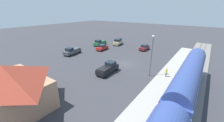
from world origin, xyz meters
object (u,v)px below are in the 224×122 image
object	(u,v)px
sedan_red	(102,47)
light_pole_near_platform	(152,51)
suv_tan	(118,42)
station_building	(7,87)
pedestrian_on_platform	(166,72)
pickup_black	(108,68)
pickup_green	(100,43)
passenger_train	(172,120)
pickup_charcoal	(72,51)
sedan_maroon	(144,47)

from	to	relation	value
sedan_red	light_pole_near_platform	size ratio (longest dim) A/B	0.58
sedan_red	suv_tan	bearing A→B (deg)	-91.61
station_building	pedestrian_on_platform	bearing A→B (deg)	-124.75
pedestrian_on_platform	pickup_black	size ratio (longest dim) A/B	0.31
pedestrian_on_platform	light_pole_near_platform	size ratio (longest dim) A/B	0.22
station_building	sedan_red	bearing A→B (deg)	-74.41
pickup_black	pickup_green	size ratio (longest dim) A/B	0.98
suv_tan	pickup_black	bearing A→B (deg)	118.28
pickup_green	light_pole_near_platform	xyz separation A→B (m)	(-23.55, 13.09, 3.95)
station_building	light_pole_near_platform	world-z (taller)	light_pole_near_platform
station_building	pickup_black	distance (m)	16.35
passenger_train	pickup_green	distance (m)	40.00
pickup_charcoal	light_pole_near_platform	bearing A→B (deg)	179.02
pedestrian_on_platform	light_pole_near_platform	distance (m)	4.72
sedan_red	suv_tan	xyz separation A→B (m)	(-0.25, -8.75, 0.27)
station_building	pickup_green	xyz separation A→B (m)	(12.35, -32.39, -2.10)
pickup_black	pedestrian_on_platform	bearing A→B (deg)	-156.58
passenger_train	pickup_charcoal	xyz separation A→B (m)	(30.00, -13.29, -1.83)
sedan_red	suv_tan	world-z (taller)	suv_tan
station_building	suv_tan	size ratio (longest dim) A/B	2.06
station_building	sedan_red	distance (m)	29.43
pickup_green	pickup_charcoal	bearing A→B (deg)	91.59
sedan_red	pickup_charcoal	xyz separation A→B (m)	(4.11, 8.57, 0.15)
passenger_train	light_pole_near_platform	distance (m)	14.73
pedestrian_on_platform	sedan_red	size ratio (longest dim) A/B	0.37
pedestrian_on_platform	passenger_train	bearing A→B (deg)	106.17
light_pole_near_platform	pickup_black	bearing A→B (deg)	25.51
station_building	light_pole_near_platform	size ratio (longest dim) A/B	1.35
pickup_green	light_pole_near_platform	distance (m)	27.23
pickup_green	station_building	bearing A→B (deg)	110.87
pedestrian_on_platform	pickup_green	distance (m)	29.04
pedestrian_on_platform	pickup_charcoal	xyz separation A→B (m)	(26.00, 0.49, -0.25)
passenger_train	light_pole_near_platform	size ratio (longest dim) A/B	4.91
station_building	pickup_charcoal	size ratio (longest dim) A/B	1.91
sedan_maroon	station_building	bearing A→B (deg)	85.14
pickup_black	suv_tan	world-z (taller)	suv_tan
passenger_train	station_building	xyz separation A→B (m)	(18.00, 6.40, 0.27)
suv_tan	pedestrian_on_platform	bearing A→B (deg)	142.12
station_building	pedestrian_on_platform	size ratio (longest dim) A/B	6.28
passenger_train	pickup_black	bearing A→B (deg)	-33.41
pickup_green	pedestrian_on_platform	bearing A→B (deg)	155.15
pickup_black	pickup_green	distance (m)	23.18
station_building	pickup_charcoal	xyz separation A→B (m)	(12.00, -19.69, -2.10)
passenger_train	sedan_red	size ratio (longest dim) A/B	8.40
suv_tan	sedan_maroon	size ratio (longest dim) A/B	1.16
pickup_charcoal	sedan_maroon	size ratio (longest dim) A/B	1.25
passenger_train	pickup_black	world-z (taller)	passenger_train
suv_tan	light_pole_near_platform	distance (m)	26.15
light_pole_near_platform	passenger_train	bearing A→B (deg)	117.80
sedan_red	pedestrian_on_platform	bearing A→B (deg)	159.73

